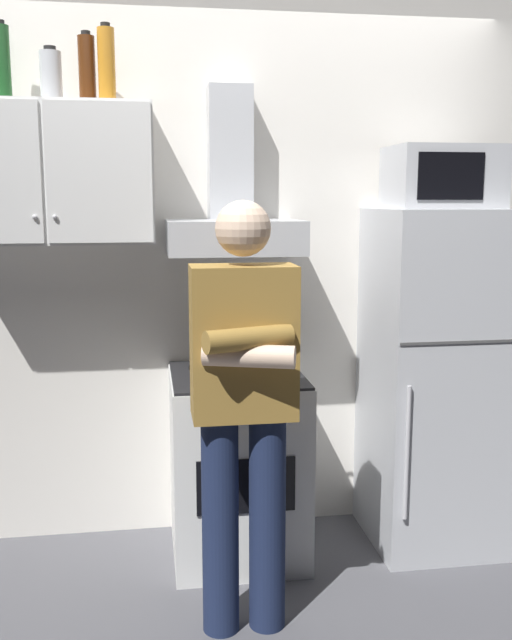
# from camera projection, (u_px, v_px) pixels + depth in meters

# --- Properties ---
(ground_plane) EXTENTS (7.00, 7.00, 0.00)m
(ground_plane) POSITION_uv_depth(u_px,v_px,m) (256.00, 577.00, 3.12)
(ground_plane) COLOR #4C4C51
(back_wall_tiled) EXTENTS (4.80, 0.10, 2.70)m
(back_wall_tiled) POSITION_uv_depth(u_px,v_px,m) (238.00, 260.00, 3.48)
(back_wall_tiled) COLOR silver
(back_wall_tiled) RESTS_ON ground_plane
(upper_cabinet) EXTENTS (0.90, 0.37, 0.60)m
(upper_cabinet) POSITION_uv_depth(u_px,v_px,m) (49.00, 174.00, 3.06)
(upper_cabinet) COLOR silver
(stove_oven) EXTENTS (0.60, 0.62, 0.87)m
(stove_oven) POSITION_uv_depth(u_px,v_px,m) (237.00, 464.00, 3.28)
(stove_oven) COLOR white
(stove_oven) RESTS_ON ground_plane
(range_hood) EXTENTS (0.60, 0.44, 0.75)m
(range_hood) POSITION_uv_depth(u_px,v_px,m) (233.00, 209.00, 3.21)
(range_hood) COLOR #B7BABF
(refrigerator) EXTENTS (0.60, 0.62, 1.60)m
(refrigerator) POSITION_uv_depth(u_px,v_px,m) (435.00, 379.00, 3.36)
(refrigerator) COLOR silver
(refrigerator) RESTS_ON ground_plane
(microwave) EXTENTS (0.48, 0.37, 0.28)m
(microwave) POSITION_uv_depth(u_px,v_px,m) (443.00, 177.00, 3.22)
(microwave) COLOR #B7BABF
(microwave) RESTS_ON refrigerator
(person_standing) EXTENTS (0.38, 0.33, 1.64)m
(person_standing) POSITION_uv_depth(u_px,v_px,m) (244.00, 404.00, 2.61)
(person_standing) COLOR #192342
(person_standing) RESTS_ON ground_plane
(cooking_pot) EXTENTS (0.27, 0.17, 0.13)m
(cooking_pot) POSITION_uv_depth(u_px,v_px,m) (270.00, 362.00, 3.10)
(cooking_pot) COLOR #B7BABF
(cooking_pot) RESTS_ON stove_oven
(bottle_wine_green) EXTENTS (0.07, 0.07, 0.33)m
(bottle_wine_green) POSITION_uv_depth(u_px,v_px,m) (2.00, 63.00, 2.98)
(bottle_wine_green) COLOR #19471E
(bottle_wine_green) RESTS_ON upper_cabinet
(bottle_liquor_amber) EXTENTS (0.07, 0.07, 0.33)m
(bottle_liquor_amber) POSITION_uv_depth(u_px,v_px,m) (107.00, 65.00, 3.01)
(bottle_liquor_amber) COLOR #B7721E
(bottle_liquor_amber) RESTS_ON upper_cabinet
(bottle_rum_dark) EXTENTS (0.07, 0.07, 0.30)m
(bottle_rum_dark) POSITION_uv_depth(u_px,v_px,m) (87.00, 69.00, 3.04)
(bottle_rum_dark) COLOR #47230F
(bottle_rum_dark) RESTS_ON upper_cabinet
(bottle_canister_steel) EXTENTS (0.09, 0.09, 0.23)m
(bottle_canister_steel) POSITION_uv_depth(u_px,v_px,m) (51.00, 76.00, 3.01)
(bottle_canister_steel) COLOR #B2B5BA
(bottle_canister_steel) RESTS_ON upper_cabinet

